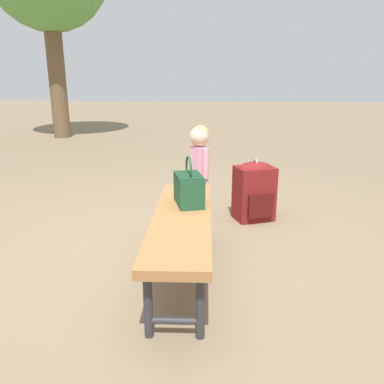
{
  "coord_description": "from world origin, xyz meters",
  "views": [
    {
      "loc": [
        -2.87,
        -0.39,
        1.37
      ],
      "look_at": [
        0.23,
        -0.19,
        0.45
      ],
      "focal_mm": 36.47,
      "sensor_mm": 36.0,
      "label": 1
    }
  ],
  "objects_px": {
    "child_standing": "(199,158)",
    "backpack_large": "(254,190)",
    "backpack_small": "(182,231)",
    "handbag": "(189,188)",
    "park_bench": "(182,223)"
  },
  "relations": [
    {
      "from": "handbag",
      "to": "backpack_small",
      "type": "bearing_deg",
      "value": 22.26
    },
    {
      "from": "child_standing",
      "to": "park_bench",
      "type": "bearing_deg",
      "value": 176.75
    },
    {
      "from": "child_standing",
      "to": "backpack_large",
      "type": "height_order",
      "value": "child_standing"
    },
    {
      "from": "handbag",
      "to": "park_bench",
      "type": "bearing_deg",
      "value": 173.91
    },
    {
      "from": "child_standing",
      "to": "backpack_small",
      "type": "relative_size",
      "value": 2.8
    },
    {
      "from": "handbag",
      "to": "backpack_small",
      "type": "distance_m",
      "value": 0.44
    },
    {
      "from": "handbag",
      "to": "backpack_small",
      "type": "height_order",
      "value": "handbag"
    },
    {
      "from": "handbag",
      "to": "child_standing",
      "type": "bearing_deg",
      "value": -2.41
    },
    {
      "from": "park_bench",
      "to": "child_standing",
      "type": "bearing_deg",
      "value": -3.25
    },
    {
      "from": "backpack_large",
      "to": "backpack_small",
      "type": "relative_size",
      "value": 1.84
    },
    {
      "from": "backpack_small",
      "to": "backpack_large",
      "type": "bearing_deg",
      "value": -39.83
    },
    {
      "from": "park_bench",
      "to": "backpack_large",
      "type": "distance_m",
      "value": 1.34
    },
    {
      "from": "handbag",
      "to": "child_standing",
      "type": "relative_size",
      "value": 0.4
    },
    {
      "from": "park_bench",
      "to": "backpack_large",
      "type": "bearing_deg",
      "value": -27.05
    },
    {
      "from": "child_standing",
      "to": "handbag",
      "type": "bearing_deg",
      "value": 177.59
    }
  ]
}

